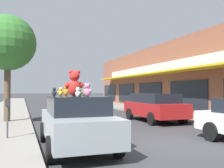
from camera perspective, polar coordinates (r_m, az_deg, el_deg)
The scene contains 13 objects.
ground_plane at distance 8.22m, azimuth 11.94°, elevation -13.58°, with size 260.00×260.00×0.00m, color #333335.
plush_art_car at distance 7.59m, azimuth -8.18°, elevation -8.35°, with size 1.97×4.24×1.56m.
teddy_bear_giant at distance 7.42m, azimuth -8.59°, elevation 0.12°, with size 0.58×0.36×0.78m.
teddy_bear_white at distance 6.55m, azimuth -7.83°, elevation -1.87°, with size 0.15×0.20×0.26m.
teddy_bear_brown at distance 8.28m, azimuth -6.41°, elevation -1.79°, with size 0.19×0.14×0.26m.
teddy_bear_black at distance 7.65m, azimuth -13.08°, elevation -1.79°, with size 0.17×0.18×0.26m.
teddy_bear_orange at distance 8.38m, azimuth -10.45°, elevation -1.42°, with size 0.27×0.17×0.36m.
teddy_bear_yellow at distance 7.89m, azimuth -11.67°, elevation -1.75°, with size 0.20×0.13×0.27m.
teddy_bear_green at distance 6.65m, azimuth -7.39°, elevation -1.99°, with size 0.13×0.17×0.23m.
teddy_bear_pink at distance 6.99m, azimuth -5.64°, elevation -1.36°, with size 0.26×0.26×0.39m.
parked_car_far_center at distance 14.09m, azimuth 9.64°, elevation -5.00°, with size 2.01×4.28×1.55m.
street_tree at distance 13.94m, azimuth -22.73°, elevation 8.59°, with size 2.84×2.84×5.42m.
parking_meter at distance 8.94m, azimuth -22.78°, elevation -6.20°, with size 0.14×0.10×1.27m.
Camera 1 is at (-4.24, -6.83, 1.74)m, focal length 40.00 mm.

